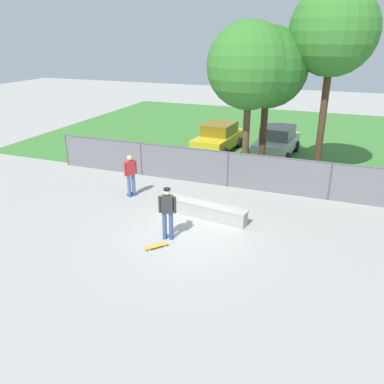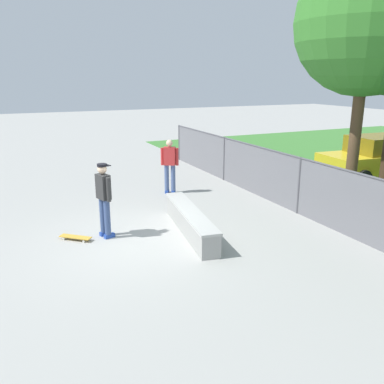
{
  "view_description": "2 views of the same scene",
  "coord_description": "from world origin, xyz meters",
  "px_view_note": "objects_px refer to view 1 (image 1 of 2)",
  "views": [
    {
      "loc": [
        4.51,
        -11.33,
        6.52
      ],
      "look_at": [
        -0.14,
        0.77,
        1.27
      ],
      "focal_mm": 36.79,
      "sensor_mm": 36.0,
      "label": 1
    },
    {
      "loc": [
        8.9,
        -2.52,
        3.79
      ],
      "look_at": [
        0.35,
        1.4,
        1.14
      ],
      "focal_mm": 38.08,
      "sensor_mm": 36.0,
      "label": 2
    }
  ],
  "objects_px": {
    "skateboarder": "(167,211)",
    "tree_mid": "(333,32)",
    "bystander": "(131,174)",
    "car_yellow": "(219,137)",
    "skateboard": "(156,246)",
    "concrete_ledge": "(204,210)",
    "tree_near_left": "(250,66)",
    "tree_near_right": "(268,68)",
    "car_silver": "(277,141)"
  },
  "relations": [
    {
      "from": "skateboard",
      "to": "tree_near_left",
      "type": "xyz_separation_m",
      "value": [
        1.01,
        7.71,
        5.09
      ]
    },
    {
      "from": "car_silver",
      "to": "car_yellow",
      "type": "bearing_deg",
      "value": -174.21
    },
    {
      "from": "tree_near_left",
      "to": "bystander",
      "type": "relative_size",
      "value": 3.9
    },
    {
      "from": "tree_near_right",
      "to": "bystander",
      "type": "height_order",
      "value": "tree_near_right"
    },
    {
      "from": "tree_mid",
      "to": "concrete_ledge",
      "type": "bearing_deg",
      "value": -121.17
    },
    {
      "from": "skateboard",
      "to": "concrete_ledge",
      "type": "bearing_deg",
      "value": 75.62
    },
    {
      "from": "car_silver",
      "to": "bystander",
      "type": "height_order",
      "value": "bystander"
    },
    {
      "from": "skateboard",
      "to": "bystander",
      "type": "distance_m",
      "value": 4.74
    },
    {
      "from": "skateboarder",
      "to": "tree_near_right",
      "type": "relative_size",
      "value": 0.27
    },
    {
      "from": "tree_near_left",
      "to": "car_silver",
      "type": "bearing_deg",
      "value": 78.84
    },
    {
      "from": "bystander",
      "to": "tree_near_right",
      "type": "bearing_deg",
      "value": 45.23
    },
    {
      "from": "tree_near_left",
      "to": "tree_mid",
      "type": "distance_m",
      "value": 3.68
    },
    {
      "from": "skateboard",
      "to": "car_silver",
      "type": "distance_m",
      "value": 12.05
    },
    {
      "from": "concrete_ledge",
      "to": "tree_mid",
      "type": "relative_size",
      "value": 0.41
    },
    {
      "from": "car_yellow",
      "to": "bystander",
      "type": "bearing_deg",
      "value": -100.0
    },
    {
      "from": "car_yellow",
      "to": "skateboard",
      "type": "bearing_deg",
      "value": -82.53
    },
    {
      "from": "tree_near_right",
      "to": "skateboarder",
      "type": "bearing_deg",
      "value": -101.97
    },
    {
      "from": "skateboard",
      "to": "car_silver",
      "type": "relative_size",
      "value": 0.17
    },
    {
      "from": "concrete_ledge",
      "to": "bystander",
      "type": "xyz_separation_m",
      "value": [
        -3.61,
        0.89,
        0.71
      ]
    },
    {
      "from": "concrete_ledge",
      "to": "tree_near_left",
      "type": "height_order",
      "value": "tree_near_left"
    },
    {
      "from": "bystander",
      "to": "skateboarder",
      "type": "bearing_deg",
      "value": -43.86
    },
    {
      "from": "skateboarder",
      "to": "car_yellow",
      "type": "distance_m",
      "value": 10.95
    },
    {
      "from": "concrete_ledge",
      "to": "tree_mid",
      "type": "xyz_separation_m",
      "value": [
        3.58,
        5.91,
        6.26
      ]
    },
    {
      "from": "skateboarder",
      "to": "skateboard",
      "type": "distance_m",
      "value": 1.21
    },
    {
      "from": "skateboarder",
      "to": "tree_mid",
      "type": "height_order",
      "value": "tree_mid"
    },
    {
      "from": "bystander",
      "to": "skateboard",
      "type": "bearing_deg",
      "value": -51.19
    },
    {
      "from": "tree_near_right",
      "to": "bystander",
      "type": "bearing_deg",
      "value": -134.77
    },
    {
      "from": "skateboarder",
      "to": "car_silver",
      "type": "height_order",
      "value": "skateboarder"
    },
    {
      "from": "skateboarder",
      "to": "concrete_ledge",
      "type": "bearing_deg",
      "value": 73.4
    },
    {
      "from": "tree_near_right",
      "to": "bystander",
      "type": "distance_m",
      "value": 7.71
    },
    {
      "from": "skateboard",
      "to": "tree_mid",
      "type": "xyz_separation_m",
      "value": [
        4.28,
        8.65,
        6.48
      ]
    },
    {
      "from": "tree_near_left",
      "to": "car_yellow",
      "type": "relative_size",
      "value": 1.64
    },
    {
      "from": "skateboard",
      "to": "car_silver",
      "type": "xyz_separation_m",
      "value": [
        1.83,
        11.89,
        0.77
      ]
    },
    {
      "from": "concrete_ledge",
      "to": "skateboard",
      "type": "distance_m",
      "value": 2.83
    },
    {
      "from": "tree_near_right",
      "to": "car_yellow",
      "type": "bearing_deg",
      "value": 134.49
    },
    {
      "from": "skateboard",
      "to": "car_silver",
      "type": "bearing_deg",
      "value": 81.24
    },
    {
      "from": "skateboarder",
      "to": "tree_near_left",
      "type": "distance_m",
      "value": 8.16
    },
    {
      "from": "skateboarder",
      "to": "tree_mid",
      "type": "relative_size",
      "value": 0.22
    },
    {
      "from": "tree_mid",
      "to": "tree_near_left",
      "type": "bearing_deg",
      "value": -163.99
    },
    {
      "from": "concrete_ledge",
      "to": "tree_near_right",
      "type": "bearing_deg",
      "value": 79.75
    },
    {
      "from": "car_silver",
      "to": "concrete_ledge",
      "type": "bearing_deg",
      "value": -97.04
    },
    {
      "from": "tree_mid",
      "to": "skateboard",
      "type": "bearing_deg",
      "value": -116.32
    },
    {
      "from": "skateboarder",
      "to": "skateboard",
      "type": "xyz_separation_m",
      "value": [
        -0.1,
        -0.72,
        -0.96
      ]
    },
    {
      "from": "tree_mid",
      "to": "car_yellow",
      "type": "xyz_separation_m",
      "value": [
        -5.79,
        2.9,
        -5.72
      ]
    },
    {
      "from": "tree_near_right",
      "to": "skateboard",
      "type": "bearing_deg",
      "value": -101.63
    },
    {
      "from": "car_yellow",
      "to": "tree_mid",
      "type": "bearing_deg",
      "value": -26.62
    },
    {
      "from": "concrete_ledge",
      "to": "bystander",
      "type": "height_order",
      "value": "bystander"
    },
    {
      "from": "car_yellow",
      "to": "bystander",
      "type": "distance_m",
      "value": 8.05
    },
    {
      "from": "car_yellow",
      "to": "skateboarder",
      "type": "bearing_deg",
      "value": -81.5
    },
    {
      "from": "car_silver",
      "to": "tree_mid",
      "type": "bearing_deg",
      "value": -52.98
    }
  ]
}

